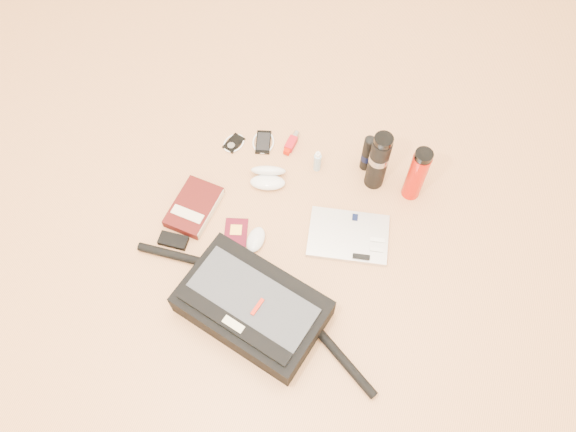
{
  "coord_description": "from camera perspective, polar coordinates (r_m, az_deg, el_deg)",
  "views": [
    {
      "loc": [
        0.29,
        -0.81,
        1.9
      ],
      "look_at": [
        -0.03,
        0.13,
        0.06
      ],
      "focal_mm": 35.0,
      "sensor_mm": 36.0,
      "label": 1
    }
  ],
  "objects": [
    {
      "name": "passport",
      "position": [
        2.13,
        -5.32,
        -1.65
      ],
      "size": [
        0.12,
        0.14,
        0.01
      ],
      "rotation": [
        0.0,
        0.0,
        0.29
      ],
      "color": "#4D0816",
      "rests_on": "ground"
    },
    {
      "name": "book",
      "position": [
        2.19,
        -9.5,
        0.88
      ],
      "size": [
        0.17,
        0.24,
        0.04
      ],
      "rotation": [
        0.0,
        0.0,
        -0.08
      ],
      "color": "#3F0C0A",
      "rests_on": "ground"
    },
    {
      "name": "phone",
      "position": [
        2.34,
        -2.52,
        7.51
      ],
      "size": [
        0.11,
        0.13,
        0.01
      ],
      "rotation": [
        0.0,
        0.0,
        0.27
      ],
      "color": "black",
      "rests_on": "ground"
    },
    {
      "name": "spray_bottle",
      "position": [
        2.23,
        3.0,
        5.54
      ],
      "size": [
        0.03,
        0.03,
        0.11
      ],
      "rotation": [
        0.0,
        0.0,
        -0.07
      ],
      "color": "#96B8CC",
      "rests_on": "ground"
    },
    {
      "name": "ipod",
      "position": [
        2.35,
        -5.53,
        7.38
      ],
      "size": [
        0.1,
        0.1,
        0.01
      ],
      "rotation": [
        0.0,
        0.0,
        -0.28
      ],
      "color": "black",
      "rests_on": "ground"
    },
    {
      "name": "laptop",
      "position": [
        2.12,
        6.18,
        -2.04
      ],
      "size": [
        0.33,
        0.26,
        0.03
      ],
      "rotation": [
        0.0,
        0.0,
        0.19
      ],
      "color": "silver",
      "rests_on": "ground"
    },
    {
      "name": "aerosol_can",
      "position": [
        2.22,
        8.09,
        6.37
      ],
      "size": [
        0.05,
        0.05,
        0.19
      ],
      "rotation": [
        0.0,
        0.0,
        -0.07
      ],
      "color": "black",
      "rests_on": "ground"
    },
    {
      "name": "thermos_black",
      "position": [
        2.14,
        9.17,
        5.54
      ],
      "size": [
        0.09,
        0.09,
        0.29
      ],
      "rotation": [
        0.0,
        0.0,
        -0.18
      ],
      "color": "black",
      "rests_on": "ground"
    },
    {
      "name": "thermos_red",
      "position": [
        2.15,
        12.95,
        4.14
      ],
      "size": [
        0.09,
        0.09,
        0.27
      ],
      "rotation": [
        0.0,
        0.0,
        -0.29
      ],
      "color": "#BB1206",
      "rests_on": "ground"
    },
    {
      "name": "messenger_bag",
      "position": [
        1.95,
        -3.72,
        -9.13
      ],
      "size": [
        0.98,
        0.41,
        0.14
      ],
      "rotation": [
        0.0,
        0.0,
        -0.24
      ],
      "color": "black",
      "rests_on": "ground"
    },
    {
      "name": "sunglasses_case",
      "position": [
        2.22,
        -2.05,
        4.01
      ],
      "size": [
        0.17,
        0.15,
        0.08
      ],
      "rotation": [
        0.0,
        0.0,
        0.28
      ],
      "color": "silver",
      "rests_on": "ground"
    },
    {
      "name": "mouse",
      "position": [
        2.1,
        -3.29,
        -2.4
      ],
      "size": [
        0.07,
        0.11,
        0.04
      ],
      "rotation": [
        0.0,
        0.0,
        0.03
      ],
      "color": "silver",
      "rests_on": "ground"
    },
    {
      "name": "inhaler",
      "position": [
        2.32,
        0.35,
        7.44
      ],
      "size": [
        0.04,
        0.12,
        0.03
      ],
      "rotation": [
        0.0,
        0.0,
        -0.07
      ],
      "color": "#AB111C",
      "rests_on": "ground"
    },
    {
      "name": "ground",
      "position": [
        2.09,
        -0.35,
        -3.94
      ],
      "size": [
        4.0,
        4.0,
        0.0
      ],
      "primitive_type": "plane",
      "color": "tan",
      "rests_on": "ground"
    }
  ]
}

